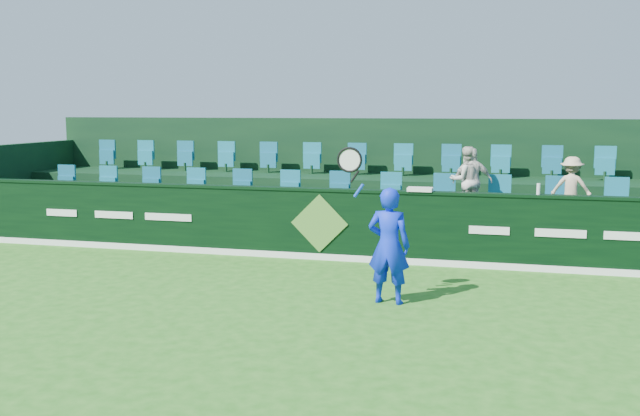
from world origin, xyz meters
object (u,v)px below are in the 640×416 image
(spectator_middle, at_px, (472,181))
(drinks_bottle, at_px, (538,189))
(spectator_left, at_px, (466,180))
(spectator_right, at_px, (571,187))
(towel, at_px, (420,189))
(tennis_player, at_px, (388,244))

(spectator_middle, bearing_deg, drinks_bottle, 129.62)
(drinks_bottle, bearing_deg, spectator_left, 139.16)
(spectator_middle, xyz_separation_m, drinks_bottle, (1.17, -1.12, 0.01))
(spectator_right, bearing_deg, spectator_middle, 9.20)
(spectator_left, distance_m, towel, 1.35)
(spectator_left, distance_m, spectator_middle, 0.12)
(spectator_left, height_order, spectator_right, spectator_left)
(drinks_bottle, bearing_deg, towel, 180.00)
(spectator_right, relative_size, towel, 2.58)
(spectator_middle, relative_size, spectator_right, 1.12)
(spectator_right, xyz_separation_m, drinks_bottle, (-0.64, -1.12, 0.07))
(towel, distance_m, drinks_bottle, 2.05)
(spectator_left, distance_m, spectator_right, 1.94)
(tennis_player, height_order, spectator_left, tennis_player)
(spectator_left, height_order, spectator_middle, spectator_left)
(tennis_player, bearing_deg, spectator_left, 76.88)
(tennis_player, relative_size, towel, 5.32)
(tennis_player, height_order, towel, tennis_player)
(spectator_left, bearing_deg, towel, 34.96)
(spectator_right, relative_size, drinks_bottle, 5.81)
(tennis_player, relative_size, spectator_right, 2.06)
(spectator_left, height_order, towel, spectator_left)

